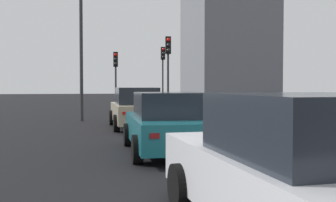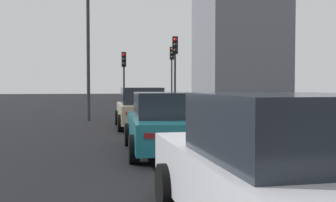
# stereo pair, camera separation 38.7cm
# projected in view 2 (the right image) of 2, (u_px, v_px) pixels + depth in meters

# --- Properties ---
(car_beige_lead) EXTENTS (4.41, 2.04, 1.63)m
(car_beige_lead) POSITION_uv_depth(u_px,v_px,m) (141.00, 109.00, 16.44)
(car_beige_lead) COLOR tan
(car_beige_lead) RESTS_ON ground_plane
(car_teal_second) EXTENTS (4.41, 2.24, 1.54)m
(car_teal_second) POSITION_uv_depth(u_px,v_px,m) (169.00, 124.00, 10.28)
(car_teal_second) COLOR #19606B
(car_teal_second) RESTS_ON ground_plane
(car_white_third) EXTENTS (4.64, 2.22, 1.62)m
(car_white_third) POSITION_uv_depth(u_px,v_px,m) (282.00, 173.00, 4.32)
(car_white_third) COLOR silver
(car_white_third) RESTS_ON ground_plane
(traffic_light_near_left) EXTENTS (0.32, 0.30, 3.75)m
(traffic_light_near_left) POSITION_uv_depth(u_px,v_px,m) (124.00, 69.00, 24.83)
(traffic_light_near_left) COLOR #2D2D30
(traffic_light_near_left) RESTS_ON ground_plane
(traffic_light_near_right) EXTENTS (0.32, 0.30, 4.25)m
(traffic_light_near_right) POSITION_uv_depth(u_px,v_px,m) (175.00, 60.00, 21.14)
(traffic_light_near_right) COLOR #2D2D30
(traffic_light_near_right) RESTS_ON ground_plane
(traffic_light_far_left) EXTENTS (0.32, 0.29, 4.45)m
(traffic_light_far_left) POSITION_uv_depth(u_px,v_px,m) (172.00, 65.00, 28.98)
(traffic_light_far_left) COLOR #2D2D30
(traffic_light_far_left) RESTS_ON ground_plane
(street_lamp_kerbside) EXTENTS (0.56, 0.36, 6.46)m
(street_lamp_kerbside) POSITION_uv_depth(u_px,v_px,m) (88.00, 41.00, 19.68)
(street_lamp_kerbside) COLOR #2D2D30
(street_lamp_kerbside) RESTS_ON ground_plane
(building_facade_left) EXTENTS (10.11, 8.56, 16.17)m
(building_facade_left) POSITION_uv_depth(u_px,v_px,m) (239.00, 29.00, 46.08)
(building_facade_left) COLOR slate
(building_facade_left) RESTS_ON ground_plane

